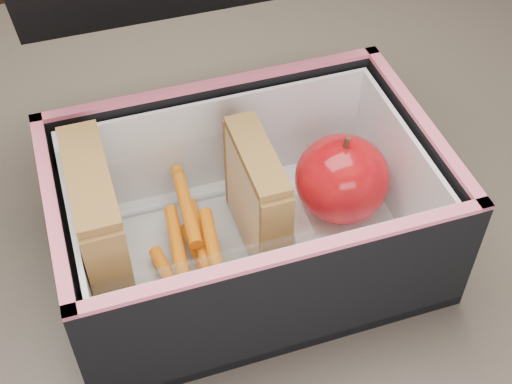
# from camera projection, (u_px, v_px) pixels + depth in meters

# --- Properties ---
(kitchen_table) EXTENTS (1.20, 0.80, 0.75)m
(kitchen_table) POSITION_uv_depth(u_px,v_px,m) (219.00, 271.00, 0.69)
(kitchen_table) COLOR brown
(kitchen_table) RESTS_ON ground
(lunch_bag) EXTENTS (0.29, 0.30, 0.26)m
(lunch_bag) POSITION_uv_depth(u_px,v_px,m) (246.00, 201.00, 0.55)
(lunch_bag) COLOR black
(lunch_bag) RESTS_ON kitchen_table
(plastic_tub) EXTENTS (0.17, 0.12, 0.07)m
(plastic_tub) POSITION_uv_depth(u_px,v_px,m) (183.00, 230.00, 0.55)
(plastic_tub) COLOR white
(plastic_tub) RESTS_ON lunch_bag
(sandwich_left) EXTENTS (0.03, 0.10, 0.11)m
(sandwich_left) POSITION_uv_depth(u_px,v_px,m) (100.00, 227.00, 0.52)
(sandwich_left) COLOR tan
(sandwich_left) RESTS_ON plastic_tub
(sandwich_right) EXTENTS (0.02, 0.09, 0.10)m
(sandwich_right) POSITION_uv_depth(u_px,v_px,m) (257.00, 197.00, 0.55)
(sandwich_right) COLOR tan
(sandwich_right) RESTS_ON plastic_tub
(carrot_sticks) EXTENTS (0.06, 0.15, 0.03)m
(carrot_sticks) POSITION_uv_depth(u_px,v_px,m) (193.00, 250.00, 0.55)
(carrot_sticks) COLOR orange
(carrot_sticks) RESTS_ON plastic_tub
(paper_napkin) EXTENTS (0.09, 0.09, 0.01)m
(paper_napkin) POSITION_uv_depth(u_px,v_px,m) (334.00, 214.00, 0.60)
(paper_napkin) COLOR white
(paper_napkin) RESTS_ON lunch_bag
(red_apple) EXTENTS (0.10, 0.10, 0.08)m
(red_apple) POSITION_uv_depth(u_px,v_px,m) (342.00, 179.00, 0.58)
(red_apple) COLOR maroon
(red_apple) RESTS_ON paper_napkin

